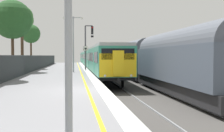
# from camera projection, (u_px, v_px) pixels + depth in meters

# --- Properties ---
(ground) EXTENTS (17.40, 110.00, 1.21)m
(ground) POSITION_uv_depth(u_px,v_px,m) (146.00, 101.00, 14.24)
(ground) COLOR gray
(commuter_train_at_platform) EXTENTS (2.83, 61.97, 3.81)m
(commuter_train_at_platform) POSITION_uv_depth(u_px,v_px,m) (92.00, 58.00, 50.29)
(commuter_train_at_platform) COLOR #2D846B
(commuter_train_at_platform) RESTS_ON ground
(freight_train_adjacent_track) EXTENTS (2.60, 61.90, 4.40)m
(freight_train_adjacent_track) POSITION_uv_depth(u_px,v_px,m) (122.00, 58.00, 42.10)
(freight_train_adjacent_track) COLOR #232326
(freight_train_adjacent_track) RESTS_ON ground
(signal_gantry) EXTENTS (1.10, 0.24, 5.44)m
(signal_gantry) POSITION_uv_depth(u_px,v_px,m) (87.00, 42.00, 34.34)
(signal_gantry) COLOR #47474C
(signal_gantry) RESTS_ON ground
(speed_limit_sign) EXTENTS (0.59, 0.08, 2.81)m
(speed_limit_sign) POSITION_uv_depth(u_px,v_px,m) (86.00, 55.00, 31.36)
(speed_limit_sign) COLOR #59595B
(speed_limit_sign) RESTS_ON ground
(platform_lamp_mid) EXTENTS (2.00, 0.20, 5.69)m
(platform_lamp_mid) POSITION_uv_depth(u_px,v_px,m) (73.00, 39.00, 28.35)
(platform_lamp_mid) COLOR #93999E
(platform_lamp_mid) RESTS_ON ground
(background_tree_left) EXTENTS (2.88, 3.04, 8.17)m
(background_tree_left) POSITION_uv_depth(u_px,v_px,m) (23.00, 18.00, 36.04)
(background_tree_left) COLOR #473323
(background_tree_left) RESTS_ON ground
(background_tree_centre) EXTENTS (2.99, 2.99, 6.71)m
(background_tree_centre) POSITION_uv_depth(u_px,v_px,m) (31.00, 34.00, 44.47)
(background_tree_centre) COLOR #473323
(background_tree_centre) RESTS_ON ground
(background_tree_right) EXTENTS (4.03, 4.03, 7.46)m
(background_tree_right) POSITION_uv_depth(u_px,v_px,m) (11.00, 20.00, 28.61)
(background_tree_right) COLOR #473323
(background_tree_right) RESTS_ON ground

